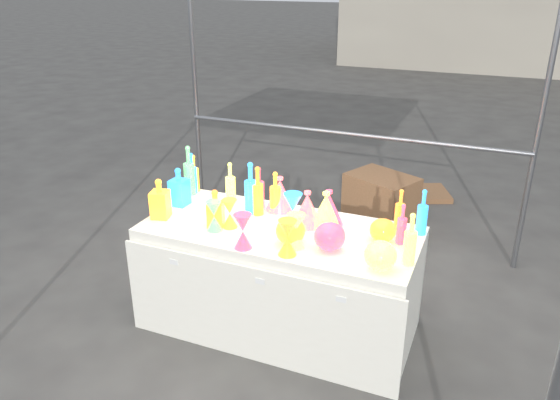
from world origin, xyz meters
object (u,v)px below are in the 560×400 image
at_px(decanter_0, 160,198).
at_px(lampshade_0, 307,208).
at_px(cardboard_box_closed, 381,198).
at_px(bottle_0, 194,173).
at_px(globe_0, 290,232).
at_px(hourglass_0, 287,238).
at_px(display_table, 279,279).

relative_size(decanter_0, lampshade_0, 1.16).
xyz_separation_m(cardboard_box_closed, bottle_0, (-1.09, -1.66, 0.66)).
bearing_deg(globe_0, cardboard_box_closed, 87.34).
bearing_deg(cardboard_box_closed, globe_0, -67.72).
xyz_separation_m(bottle_0, hourglass_0, (1.03, -0.66, -0.03)).
bearing_deg(bottle_0, globe_0, -27.60).
bearing_deg(bottle_0, hourglass_0, -32.83).
distance_m(globe_0, lampshade_0, 0.29).
distance_m(hourglass_0, globe_0, 0.15).
height_order(bottle_0, globe_0, bottle_0).
bearing_deg(cardboard_box_closed, lampshade_0, -67.97).
distance_m(display_table, cardboard_box_closed, 2.03).
relative_size(display_table, cardboard_box_closed, 2.91).
distance_m(decanter_0, hourglass_0, 1.00).
bearing_deg(hourglass_0, globe_0, 104.44).
bearing_deg(hourglass_0, display_table, 120.28).
bearing_deg(display_table, cardboard_box_closed, 83.18).
bearing_deg(hourglass_0, bottle_0, 147.17).
height_order(decanter_0, globe_0, decanter_0).
xyz_separation_m(bottle_0, lampshade_0, (0.99, -0.23, -0.02)).
distance_m(bottle_0, lampshade_0, 1.02).
bearing_deg(display_table, globe_0, -48.53).
height_order(hourglass_0, lampshade_0, lampshade_0).
xyz_separation_m(decanter_0, lampshade_0, (0.96, 0.27, -0.02)).
xyz_separation_m(cardboard_box_closed, decanter_0, (-1.05, -2.16, 0.66)).
bearing_deg(display_table, decanter_0, -169.89).
relative_size(cardboard_box_closed, lampshade_0, 2.64).
distance_m(display_table, bottle_0, 1.06).
height_order(cardboard_box_closed, hourglass_0, hourglass_0).
relative_size(decanter_0, globe_0, 1.51).
height_order(display_table, lampshade_0, lampshade_0).
distance_m(cardboard_box_closed, bottle_0, 2.09).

